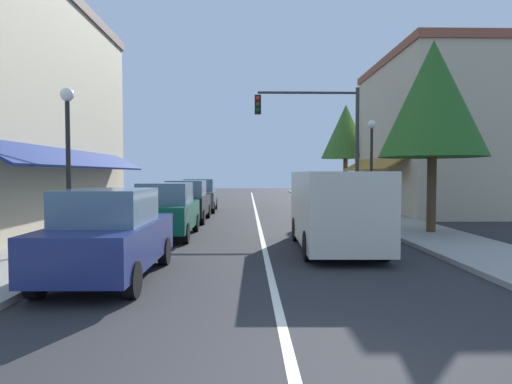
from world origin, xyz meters
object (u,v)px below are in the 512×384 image
Objects in this scene: van_in_lane at (334,208)px; traffic_signal_mast_arm at (323,129)px; street_lamp_left_near at (68,140)px; parked_car_third_left at (187,201)px; parked_car_far_left at (200,195)px; tree_right_near at (433,99)px; street_lamp_right_mid at (371,153)px; tree_right_far at (346,132)px; parked_car_nearest_left at (110,235)px; parked_car_second_left at (166,210)px.

van_in_lane is 9.71m from traffic_signal_mast_arm.
parked_car_third_left is at bearing 73.94° from street_lamp_left_near.
parked_car_far_left is 0.64× the size of tree_right_near.
parked_car_far_left is 0.67× the size of traffic_signal_mast_arm.
parked_car_third_left is 0.95× the size of street_lamp_right_mid.
van_in_lane is 0.78× the size of tree_right_far.
parked_car_nearest_left is at bearing -128.12° from street_lamp_right_mid.
street_lamp_right_mid is at bearing -52.20° from traffic_signal_mast_arm.
van_in_lane is (5.00, -2.41, 0.27)m from parked_car_second_left.
street_lamp_right_mid reaches higher than parked_car_second_left.
tree_right_near reaches higher than parked_car_second_left.
traffic_signal_mast_arm is 9.36m from tree_right_far.
parked_car_far_left is 0.95× the size of street_lamp_right_mid.
parked_car_far_left is 0.79× the size of van_in_lane.
parked_car_far_left is 0.96× the size of street_lamp_left_near.
parked_car_nearest_left is 10.48m from parked_car_third_left.
tree_right_near is at bearing 34.66° from parked_car_nearest_left.
parked_car_second_left is 4.78m from parked_car_third_left.
street_lamp_left_near reaches higher than parked_car_third_left.
traffic_signal_mast_arm is 12.55m from street_lamp_left_near.
parked_car_nearest_left is 1.00× the size of parked_car_second_left.
traffic_signal_mast_arm is at bearing 46.71° from parked_car_second_left.
street_lamp_left_near is at bearing -129.72° from parked_car_second_left.
parked_car_nearest_left is 4.28m from street_lamp_left_near.
traffic_signal_mast_arm is 6.91m from tree_right_near.
parked_car_far_left is 9.72m from street_lamp_right_mid.
tree_right_far is (3.05, 8.82, 0.71)m from traffic_signal_mast_arm.
street_lamp_left_near is (-2.13, -12.32, 2.08)m from parked_car_far_left.
parked_car_far_left is at bearing 89.45° from parked_car_second_left.
street_lamp_right_mid reaches higher than street_lamp_left_near.
tree_right_far is at bearing 70.91° from traffic_signal_mast_arm.
parked_car_nearest_left is at bearing -145.91° from tree_right_near.
van_in_lane is 0.81× the size of tree_right_near.
tree_right_far reaches higher than van_in_lane.
parked_car_second_left is 0.95× the size of street_lamp_left_near.
parked_car_third_left is 0.63× the size of tree_right_near.
parked_car_third_left is at bearing 90.14° from parked_car_nearest_left.
street_lamp_left_near reaches higher than parked_car_nearest_left.
street_lamp_right_mid is (7.94, -0.25, 2.09)m from parked_car_third_left.
traffic_signal_mast_arm is 0.92× the size of tree_right_far.
tree_right_far is at bearing 49.12° from parked_car_third_left.
parked_car_nearest_left is at bearing -116.97° from traffic_signal_mast_arm.
street_lamp_right_mid is 11.27m from tree_right_far.
parked_car_far_left is 13.15m from van_in_lane.
parked_car_third_left is at bearing 152.99° from tree_right_near.
tree_right_far reaches higher than traffic_signal_mast_arm.
parked_car_second_left is 9.76m from traffic_signal_mast_arm.
parked_car_far_left is 11.64m from tree_right_far.
parked_car_third_left is at bearing -91.60° from parked_car_far_left.
traffic_signal_mast_arm is at bearing 48.01° from street_lamp_left_near.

